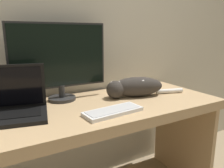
{
  "coord_description": "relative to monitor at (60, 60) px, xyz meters",
  "views": [
    {
      "loc": [
        -0.43,
        -0.81,
        1.14
      ],
      "look_at": [
        0.19,
        0.28,
        0.85
      ],
      "focal_mm": 35.0,
      "sensor_mm": 36.0,
      "label": 1
    }
  ],
  "objects": [
    {
      "name": "desk",
      "position": [
        0.04,
        -0.21,
        -0.39
      ],
      "size": [
        1.78,
        0.63,
        0.73
      ],
      "color": "tan",
      "rests_on": "ground_plane"
    },
    {
      "name": "laptop",
      "position": [
        -0.31,
        -0.16,
        -0.21
      ],
      "size": [
        0.39,
        0.31,
        0.26
      ],
      "rotation": [
        0.0,
        0.0,
        -0.21
      ],
      "color": "black",
      "rests_on": "desk"
    },
    {
      "name": "monitor",
      "position": [
        0.0,
        0.0,
        0.0
      ],
      "size": [
        0.6,
        0.17,
        0.48
      ],
      "color": "#282828",
      "rests_on": "desk"
    },
    {
      "name": "external_keyboard",
      "position": [
        0.17,
        -0.37,
        -0.25
      ],
      "size": [
        0.34,
        0.15,
        0.02
      ],
      "rotation": [
        0.0,
        0.0,
        0.09
      ],
      "color": "white",
      "rests_on": "desk"
    },
    {
      "name": "wall_back",
      "position": [
        0.04,
        0.17,
        0.32
      ],
      "size": [
        6.4,
        0.06,
        2.6
      ],
      "color": "beige",
      "rests_on": "ground_plane"
    },
    {
      "name": "cat",
      "position": [
        0.45,
        -0.16,
        -0.19
      ],
      "size": [
        0.56,
        0.23,
        0.13
      ],
      "rotation": [
        0.0,
        0.0,
        -0.3
      ],
      "color": "#332D28",
      "rests_on": "desk"
    }
  ]
}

